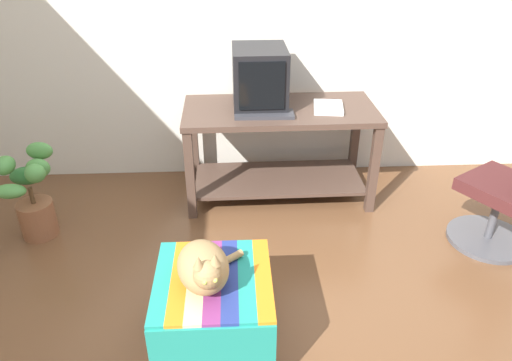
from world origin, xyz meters
name	(u,v)px	position (x,y,z in m)	size (l,w,h in m)	color
back_wall	(246,8)	(0.00, 2.05, 1.30)	(8.00, 0.10, 2.60)	silver
desk	(279,137)	(0.22, 1.60, 0.48)	(1.36, 0.64, 0.70)	#4C382D
tv_monitor	(260,78)	(0.07, 1.66, 0.90)	(0.37, 0.44, 0.41)	black
keyboard	(264,114)	(0.09, 1.46, 0.72)	(0.40, 0.15, 0.02)	#333338
book	(328,107)	(0.55, 1.56, 0.72)	(0.20, 0.24, 0.03)	white
ottoman_with_blanket	(215,312)	(-0.23, 0.15, 0.21)	(0.55, 0.59, 0.42)	tan
cat	(204,267)	(-0.26, 0.11, 0.53)	(0.34, 0.39, 0.26)	#9E7A4C
potted_plant	(32,196)	(-1.44, 1.16, 0.30)	(0.33, 0.39, 0.64)	brown
office_chair	(510,195)	(1.59, 0.88, 0.39)	(0.58, 0.58, 0.89)	#4C4C51
pen	(326,108)	(0.53, 1.58, 0.71)	(0.01, 0.01, 0.14)	black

